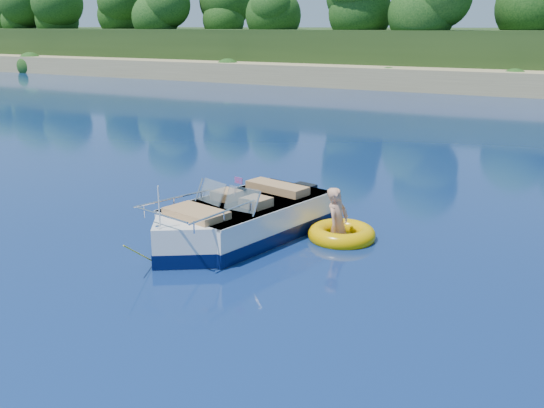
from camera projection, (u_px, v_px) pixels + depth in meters
The scene contains 6 objects.
ground at pixel (190, 319), 9.35m from camera, with size 160.00×160.00×0.00m, color #0A1946.
shoreline at pixel (543, 59), 63.25m from camera, with size 170.00×59.00×6.00m.
treeline at pixel (524, 8), 42.60m from camera, with size 150.00×7.12×8.19m.
motorboat at pixel (237, 224), 12.72m from camera, with size 2.67×5.28×1.78m.
tow_tube at pixel (342, 234), 12.82m from camera, with size 1.68×1.68×0.38m.
boy at pixel (338, 239), 12.82m from camera, with size 0.60×0.40×1.66m, color tan.
Camera 1 is at (5.05, -6.91, 4.35)m, focal length 40.00 mm.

